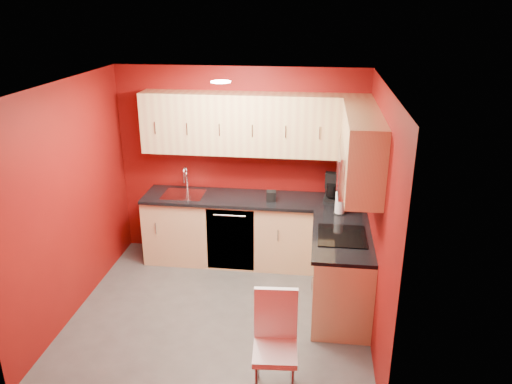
% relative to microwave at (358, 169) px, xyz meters
% --- Properties ---
extents(floor, '(3.20, 3.20, 0.00)m').
position_rel_microwave_xyz_m(floor, '(-1.39, -0.20, -1.66)').
color(floor, '#4C4A47').
rests_on(floor, ground).
extents(ceiling, '(3.20, 3.20, 0.00)m').
position_rel_microwave_xyz_m(ceiling, '(-1.39, -0.20, 0.84)').
color(ceiling, white).
rests_on(ceiling, wall_back).
extents(wall_back, '(3.20, 0.00, 3.20)m').
position_rel_microwave_xyz_m(wall_back, '(-1.39, 1.30, -0.41)').
color(wall_back, maroon).
rests_on(wall_back, floor).
extents(wall_front, '(3.20, 0.00, 3.20)m').
position_rel_microwave_xyz_m(wall_front, '(-1.39, -1.70, -0.41)').
color(wall_front, maroon).
rests_on(wall_front, floor).
extents(wall_left, '(0.00, 3.00, 3.00)m').
position_rel_microwave_xyz_m(wall_left, '(-2.99, -0.20, -0.41)').
color(wall_left, maroon).
rests_on(wall_left, floor).
extents(wall_right, '(0.00, 3.00, 3.00)m').
position_rel_microwave_xyz_m(wall_right, '(0.21, -0.20, -0.41)').
color(wall_right, maroon).
rests_on(wall_right, floor).
extents(base_cabinets_back, '(2.80, 0.60, 0.87)m').
position_rel_microwave_xyz_m(base_cabinets_back, '(-1.19, 1.00, -1.22)').
color(base_cabinets_back, tan).
rests_on(base_cabinets_back, floor).
extents(base_cabinets_right, '(0.60, 1.30, 0.87)m').
position_rel_microwave_xyz_m(base_cabinets_right, '(-0.09, 0.05, -1.22)').
color(base_cabinets_right, tan).
rests_on(base_cabinets_right, floor).
extents(countertop_back, '(2.80, 0.63, 0.04)m').
position_rel_microwave_xyz_m(countertop_back, '(-1.19, 0.99, -0.77)').
color(countertop_back, black).
rests_on(countertop_back, base_cabinets_back).
extents(countertop_right, '(0.63, 1.27, 0.04)m').
position_rel_microwave_xyz_m(countertop_right, '(-0.11, 0.04, -0.77)').
color(countertop_right, black).
rests_on(countertop_right, base_cabinets_right).
extents(upper_cabinets_back, '(2.80, 0.35, 0.75)m').
position_rel_microwave_xyz_m(upper_cabinets_back, '(-1.19, 1.13, 0.17)').
color(upper_cabinets_back, '#D7BB7A').
rests_on(upper_cabinets_back, wall_back).
extents(upper_cabinets_right, '(0.35, 1.55, 0.75)m').
position_rel_microwave_xyz_m(upper_cabinets_right, '(0.03, 0.24, 0.23)').
color(upper_cabinets_right, '#D7BB7A').
rests_on(upper_cabinets_right, wall_right).
extents(microwave, '(0.42, 0.76, 0.42)m').
position_rel_microwave_xyz_m(microwave, '(0.00, 0.00, 0.00)').
color(microwave, silver).
rests_on(microwave, upper_cabinets_right).
extents(cooktop, '(0.50, 0.55, 0.01)m').
position_rel_microwave_xyz_m(cooktop, '(-0.11, 0.00, -0.74)').
color(cooktop, black).
rests_on(cooktop, countertop_right).
extents(sink, '(0.52, 0.42, 0.35)m').
position_rel_microwave_xyz_m(sink, '(-2.09, 1.00, -0.72)').
color(sink, silver).
rests_on(sink, countertop_back).
extents(dishwasher_front, '(0.60, 0.02, 0.82)m').
position_rel_microwave_xyz_m(dishwasher_front, '(-1.44, 0.71, -1.22)').
color(dishwasher_front, black).
rests_on(dishwasher_front, base_cabinets_back).
extents(downlight, '(0.20, 0.20, 0.01)m').
position_rel_microwave_xyz_m(downlight, '(-1.39, 0.10, 0.82)').
color(downlight, white).
rests_on(downlight, ceiling).
extents(coffee_maker, '(0.22, 0.28, 0.33)m').
position_rel_microwave_xyz_m(coffee_maker, '(-0.20, 1.05, -0.59)').
color(coffee_maker, black).
rests_on(coffee_maker, countertop_back).
extents(napkin_holder, '(0.12, 0.12, 0.12)m').
position_rel_microwave_xyz_m(napkin_holder, '(-0.95, 0.92, -0.69)').
color(napkin_holder, black).
rests_on(napkin_holder, countertop_back).
extents(paper_towel, '(0.19, 0.19, 0.26)m').
position_rel_microwave_xyz_m(paper_towel, '(-0.12, 0.62, -0.62)').
color(paper_towel, white).
rests_on(paper_towel, countertop_right).
extents(dining_chair, '(0.41, 0.42, 0.94)m').
position_rel_microwave_xyz_m(dining_chair, '(-0.69, -1.33, -1.19)').
color(dining_chair, white).
rests_on(dining_chair, floor).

